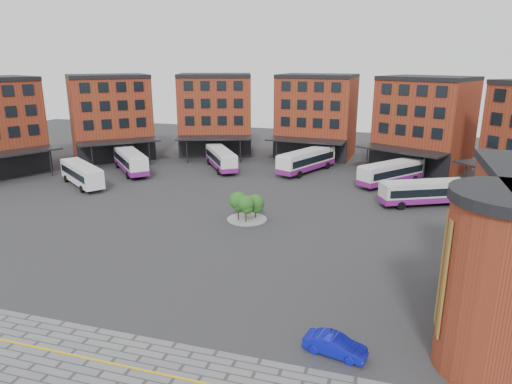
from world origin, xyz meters
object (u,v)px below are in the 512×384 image
(bus_c, at_px, (221,158))
(bus_e, at_px, (392,173))
(blue_car, at_px, (335,345))
(bus_f, at_px, (424,192))
(bus_a, at_px, (82,173))
(bus_b, at_px, (130,161))
(tree_island, at_px, (247,205))
(bus_d, at_px, (307,160))

(bus_c, relative_size, bus_e, 1.03)
(blue_car, bearing_deg, bus_f, 0.17)
(bus_a, relative_size, bus_f, 0.97)
(bus_f, relative_size, blue_car, 2.84)
(bus_c, height_order, bus_e, bus_c)
(blue_car, bearing_deg, bus_b, 56.23)
(bus_e, distance_m, blue_car, 41.38)
(tree_island, relative_size, bus_d, 0.36)
(bus_e, bearing_deg, tree_island, -87.89)
(tree_island, relative_size, bus_c, 0.40)
(bus_b, bearing_deg, bus_a, -148.33)
(bus_e, relative_size, blue_car, 2.79)
(tree_island, relative_size, bus_f, 0.41)
(bus_a, relative_size, bus_c, 0.95)
(bus_a, distance_m, blue_car, 48.02)
(bus_a, height_order, bus_f, bus_a)
(bus_c, bearing_deg, bus_a, -168.89)
(bus_e, height_order, blue_car, bus_e)
(tree_island, bearing_deg, bus_c, 117.59)
(tree_island, bearing_deg, blue_car, -59.53)
(tree_island, distance_m, bus_f, 22.04)
(bus_a, bearing_deg, bus_f, -49.30)
(bus_a, xyz_separation_m, bus_b, (2.24, 8.92, 0.00))
(blue_car, bearing_deg, bus_e, 7.96)
(bus_e, relative_size, bus_f, 0.98)
(bus_b, height_order, bus_c, bus_b)
(bus_d, relative_size, blue_car, 3.26)
(bus_b, bearing_deg, bus_d, -26.96)
(bus_a, xyz_separation_m, bus_c, (14.95, 15.21, -0.10))
(bus_a, relative_size, bus_b, 0.98)
(bus_c, distance_m, blue_car, 49.49)
(bus_a, height_order, bus_e, bus_e)
(tree_island, relative_size, bus_e, 0.42)
(bus_d, xyz_separation_m, blue_car, (10.36, -45.17, -1.25))
(bus_e, height_order, bus_f, bus_e)
(bus_c, xyz_separation_m, bus_e, (26.51, -1.98, -0.01))
(bus_c, xyz_separation_m, bus_d, (13.63, 1.90, 0.13))
(bus_b, xyz_separation_m, bus_f, (43.18, -4.51, -0.20))
(bus_a, distance_m, bus_e, 43.52)
(bus_f, bearing_deg, bus_c, -135.82)
(bus_b, bearing_deg, tree_island, -77.48)
(bus_c, relative_size, bus_d, 0.88)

